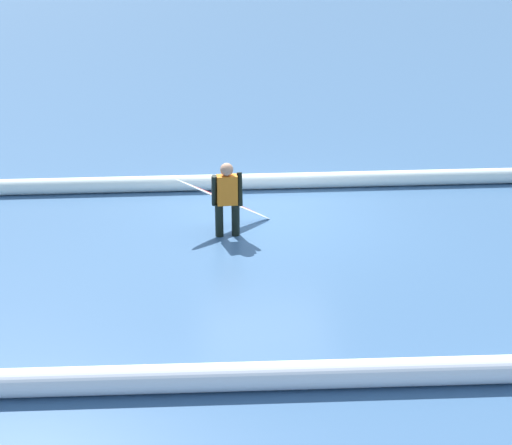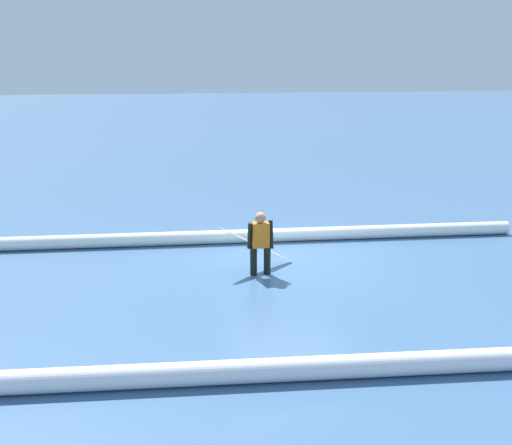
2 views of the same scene
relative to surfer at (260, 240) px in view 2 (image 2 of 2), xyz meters
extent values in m
plane|color=#3E6189|center=(-0.77, -0.84, -0.72)|extent=(128.62, 128.62, 0.00)
cylinder|color=black|center=(0.14, 0.01, -0.43)|extent=(0.14, 0.14, 0.57)
cylinder|color=black|center=(-0.14, -0.01, -0.43)|extent=(0.14, 0.14, 0.57)
cube|color=orange|center=(0.00, 0.00, 0.11)|extent=(0.35, 0.22, 0.50)
sphere|color=tan|center=(0.00, 0.00, 0.47)|extent=(0.22, 0.22, 0.22)
cylinder|color=black|center=(0.21, 0.01, 0.11)|extent=(0.09, 0.22, 0.57)
cylinder|color=black|center=(-0.21, -0.01, 0.11)|extent=(0.09, 0.22, 0.57)
ellipsoid|color=white|center=(0.02, -0.41, -0.22)|extent=(1.75, 0.80, 1.03)
ellipsoid|color=red|center=(0.02, -0.41, -0.21)|extent=(1.37, 0.55, 0.84)
cylinder|color=white|center=(1.74, -2.45, -0.56)|extent=(16.57, 0.71, 0.32)
cylinder|color=white|center=(1.53, 4.55, -0.55)|extent=(16.72, 1.10, 0.33)
camera|label=1|loc=(0.68, 11.99, 4.25)|focal=53.29mm
camera|label=2|loc=(2.04, 12.94, 3.62)|focal=47.71mm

